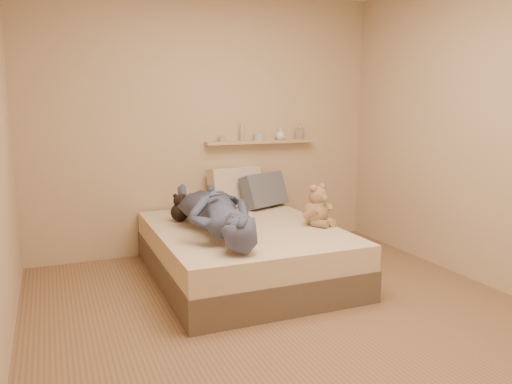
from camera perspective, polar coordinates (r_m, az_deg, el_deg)
name	(u,v)px	position (r m, az deg, el deg)	size (l,w,h in m)	color
room	(294,134)	(3.34, 4.32, 6.66)	(3.80, 3.80, 3.80)	#866245
bed	(244,252)	(4.37, -1.42, -6.85)	(1.50, 1.90, 0.45)	brown
game_console	(237,225)	(3.66, -2.21, -3.83)	(0.21, 0.14, 0.07)	silver
teddy_bear	(317,208)	(4.37, 7.01, -1.83)	(0.29, 0.30, 0.37)	#A28359
dark_plush	(180,209)	(4.53, -8.70, -1.98)	(0.17, 0.17, 0.26)	black
pillow_cream	(235,187)	(5.11, -2.38, 0.54)	(0.55, 0.16, 0.40)	#C1B899
pillow_grey	(264,191)	(5.08, 0.94, 0.15)	(0.50, 0.14, 0.34)	slate
person	(215,211)	(4.10, -4.69, -2.12)	(0.56, 1.54, 0.37)	#44496C
wall_shelf	(261,142)	(5.25, 0.56, 5.74)	(1.20, 0.12, 0.03)	tan
shelf_bottles	(275,134)	(5.31, 2.19, 6.64)	(0.97, 0.12, 0.18)	#AAA591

